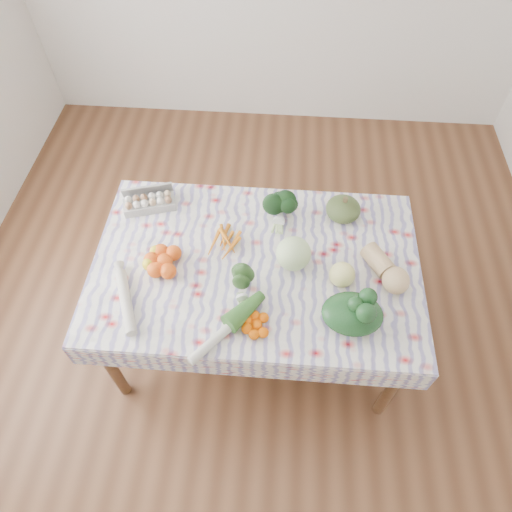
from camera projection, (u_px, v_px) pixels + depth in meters
ground at (256, 331)px, 2.92m from camera, size 4.50×4.50×0.00m
dining_table at (256, 272)px, 2.38m from camera, size 1.60×1.00×0.75m
tablecloth at (256, 263)px, 2.32m from camera, size 1.66×1.06×0.01m
egg_carton at (149, 203)px, 2.50m from camera, size 0.30×0.19×0.07m
carrot_bunch at (224, 242)px, 2.37m from camera, size 0.22×0.20×0.04m
kale_bunch at (281, 210)px, 2.42m from camera, size 0.19×0.17×0.15m
kabocha_squash at (343, 209)px, 2.44m from camera, size 0.19×0.19×0.12m
cabbage at (293, 254)px, 2.24m from camera, size 0.20×0.20×0.17m
butternut_squash at (386, 268)px, 2.21m from camera, size 0.26×0.31×0.13m
orange_cluster at (164, 261)px, 2.26m from camera, size 0.27×0.27×0.09m
broccoli at (240, 288)px, 2.16m from camera, size 0.18×0.18×0.11m
mandarin_cluster at (257, 325)px, 2.07m from camera, size 0.17×0.17×0.05m
grapefruit at (342, 275)px, 2.19m from camera, size 0.15×0.15×0.13m
spinach_bag at (352, 314)px, 2.07m from camera, size 0.28×0.23×0.12m
daikon at (126, 301)px, 2.15m from camera, size 0.19×0.36×0.05m
leek at (227, 329)px, 2.06m from camera, size 0.32×0.37×0.05m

